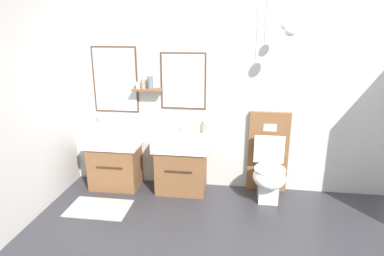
% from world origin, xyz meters
% --- Properties ---
extents(wall_back, '(5.15, 0.60, 2.64)m').
position_xyz_m(wall_back, '(-0.02, 1.69, 1.32)').
color(wall_back, '#B7B5B2').
rests_on(wall_back, ground).
extents(bath_mat, '(0.68, 0.44, 0.01)m').
position_xyz_m(bath_mat, '(-1.86, 0.86, 0.01)').
color(bath_mat, '#9E9993').
rests_on(bath_mat, ground).
extents(vanity_sink_left, '(0.65, 0.46, 0.71)m').
position_xyz_m(vanity_sink_left, '(-1.86, 1.44, 0.37)').
color(vanity_sink_left, brown).
rests_on(vanity_sink_left, ground).
extents(tap_on_left_sink, '(0.03, 0.13, 0.11)m').
position_xyz_m(tap_on_left_sink, '(-1.86, 1.60, 0.78)').
color(tap_on_left_sink, silver).
rests_on(tap_on_left_sink, vanity_sink_left).
extents(vanity_sink_right, '(0.65, 0.46, 0.71)m').
position_xyz_m(vanity_sink_right, '(-1.02, 1.44, 0.37)').
color(vanity_sink_right, brown).
rests_on(vanity_sink_right, ground).
extents(tap_on_right_sink, '(0.03, 0.13, 0.11)m').
position_xyz_m(tap_on_right_sink, '(-1.02, 1.60, 0.78)').
color(tap_on_right_sink, silver).
rests_on(tap_on_right_sink, vanity_sink_right).
extents(toilet, '(0.48, 0.62, 1.00)m').
position_xyz_m(toilet, '(0.02, 1.43, 0.38)').
color(toilet, brown).
rests_on(toilet, ground).
extents(toothbrush_cup, '(0.07, 0.07, 0.19)m').
position_xyz_m(toothbrush_cup, '(-2.11, 1.59, 0.76)').
color(toothbrush_cup, silver).
rests_on(toothbrush_cup, vanity_sink_left).
extents(soap_dispenser, '(0.06, 0.06, 0.17)m').
position_xyz_m(soap_dispenser, '(-0.76, 1.60, 0.78)').
color(soap_dispenser, gray).
rests_on(soap_dispenser, vanity_sink_right).
extents(folded_hand_towel, '(0.22, 0.16, 0.04)m').
position_xyz_m(folded_hand_towel, '(-1.06, 1.31, 0.73)').
color(folded_hand_towel, white).
rests_on(folded_hand_towel, vanity_sink_right).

